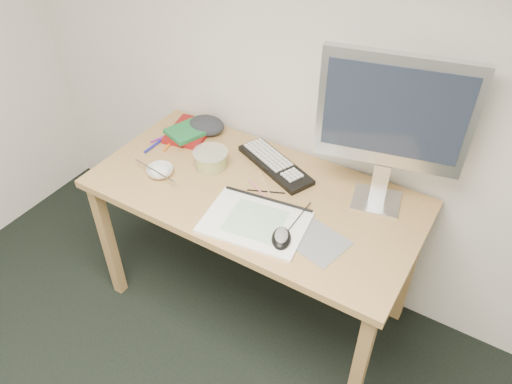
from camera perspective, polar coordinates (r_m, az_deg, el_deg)
desk at (r=2.16m, az=-0.16°, el=-1.52°), size 1.40×0.70×0.75m
mousepad at (r=1.90m, az=7.09°, el=-5.69°), size 0.24×0.22×0.00m
sketchpad at (r=1.95m, az=-0.09°, el=-3.43°), size 0.43×0.34×0.01m
keyboard at (r=2.23m, az=2.21°, el=3.13°), size 0.42×0.28×0.02m
monitor at (r=1.88m, az=15.42°, el=8.25°), size 0.55×0.21×0.64m
mouse at (r=1.86m, az=2.92°, el=-5.01°), size 0.12×0.14×0.04m
rice_bowl at (r=2.22m, az=-10.91°, el=2.32°), size 0.12×0.12×0.04m
chopsticks at (r=2.19m, az=-11.53°, el=2.43°), size 0.25×0.06×0.02m
fruit_tub at (r=2.23m, az=-5.19°, el=3.79°), size 0.20×0.20×0.08m
book_red at (r=2.47m, az=-7.58°, el=6.87°), size 0.23×0.28×0.02m
book_green at (r=2.44m, az=-7.57°, el=7.02°), size 0.21×0.25×0.02m
cloth_lump at (r=2.47m, az=-5.68°, el=7.58°), size 0.16×0.14×0.06m
pencil_pink at (r=2.09m, az=0.48°, el=0.04°), size 0.17×0.10×0.01m
pencil_tan at (r=2.14m, az=1.02°, el=1.00°), size 0.13×0.13×0.01m
pencil_black at (r=2.09m, az=1.15°, el=0.06°), size 0.15×0.07×0.01m
marker_blue at (r=2.41m, az=-11.55°, el=5.27°), size 0.01×0.14×0.01m
marker_orange at (r=2.41m, az=-9.83°, el=5.48°), size 0.04×0.12×0.01m
marker_purple at (r=2.45m, az=-10.77°, el=6.10°), size 0.05×0.11×0.01m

